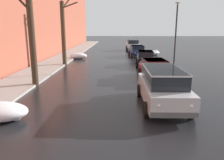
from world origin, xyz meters
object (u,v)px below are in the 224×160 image
(sedan_maroon_parked_kerbside_close, at_px, (155,69))
(street_lamp_post, at_px, (176,31))
(suv_silver_approaching_near_lane, at_px, (163,86))
(sedan_darkblue_parked_far_down_block, at_px, (137,51))
(bare_tree_second_along_sidewalk, at_px, (31,29))
(sedan_black_parked_kerbside_mid, at_px, (145,58))
(suv_white_queued_behind_truck, at_px, (133,44))
(bare_tree_mid_block, at_px, (64,31))

(sedan_maroon_parked_kerbside_close, relative_size, street_lamp_post, 0.74)
(suv_silver_approaching_near_lane, xyz_separation_m, sedan_darkblue_parked_far_down_block, (0.38, 18.83, -0.24))
(street_lamp_post, bearing_deg, bare_tree_second_along_sidewalk, -145.49)
(sedan_maroon_parked_kerbside_close, xyz_separation_m, sedan_black_parked_kerbside_mid, (0.06, 6.20, -0.00))
(suv_white_queued_behind_truck, height_order, street_lamp_post, street_lamp_post)
(bare_tree_mid_block, xyz_separation_m, suv_silver_approaching_near_lane, (7.43, -11.64, -2.35))
(sedan_black_parked_kerbside_mid, xyz_separation_m, street_lamp_post, (2.61, -0.97, 2.60))
(sedan_maroon_parked_kerbside_close, relative_size, sedan_black_parked_kerbside_mid, 1.03)
(bare_tree_second_along_sidewalk, bearing_deg, sedan_darkblue_parked_far_down_block, 62.67)
(suv_white_queued_behind_truck, bearing_deg, suv_silver_approaching_near_lane, -90.63)
(sedan_darkblue_parked_far_down_block, xyz_separation_m, suv_white_queued_behind_truck, (-0.08, 7.91, 0.24))
(sedan_darkblue_parked_far_down_block, height_order, street_lamp_post, street_lamp_post)
(bare_tree_mid_block, relative_size, sedan_maroon_parked_kerbside_close, 1.59)
(suv_silver_approaching_near_lane, xyz_separation_m, sedan_maroon_parked_kerbside_close, (0.56, 5.72, -0.24))
(sedan_darkblue_parked_far_down_block, bearing_deg, street_lamp_post, -70.12)
(bare_tree_second_along_sidewalk, height_order, sedan_darkblue_parked_far_down_block, bare_tree_second_along_sidewalk)
(bare_tree_mid_block, distance_m, street_lamp_post, 10.68)
(bare_tree_mid_block, xyz_separation_m, sedan_black_parked_kerbside_mid, (8.05, 0.27, -2.59))
(suv_silver_approaching_near_lane, bearing_deg, sedan_black_parked_kerbside_mid, 87.02)
(bare_tree_second_along_sidewalk, bearing_deg, sedan_maroon_parked_kerbside_close, 14.97)
(bare_tree_mid_block, height_order, sedan_black_parked_kerbside_mid, bare_tree_mid_block)
(bare_tree_second_along_sidewalk, height_order, sedan_maroon_parked_kerbside_close, bare_tree_second_along_sidewalk)
(suv_silver_approaching_near_lane, relative_size, suv_white_queued_behind_truck, 1.08)
(bare_tree_second_along_sidewalk, xyz_separation_m, sedan_darkblue_parked_far_down_block, (7.89, 15.27, -2.85))
(bare_tree_mid_block, relative_size, suv_white_queued_behind_truck, 1.61)
(suv_silver_approaching_near_lane, distance_m, sedan_black_parked_kerbside_mid, 11.93)
(bare_tree_second_along_sidewalk, relative_size, bare_tree_mid_block, 1.01)
(bare_tree_second_along_sidewalk, relative_size, sedan_darkblue_parked_far_down_block, 1.79)
(sedan_maroon_parked_kerbside_close, distance_m, suv_white_queued_behind_truck, 21.02)
(bare_tree_mid_block, height_order, sedan_darkblue_parked_far_down_block, bare_tree_mid_block)
(sedan_maroon_parked_kerbside_close, relative_size, sedan_darkblue_parked_far_down_block, 1.11)
(bare_tree_second_along_sidewalk, xyz_separation_m, suv_white_queued_behind_truck, (7.81, 23.18, -2.61))
(bare_tree_second_along_sidewalk, distance_m, street_lamp_post, 13.04)
(sedan_maroon_parked_kerbside_close, distance_m, sedan_darkblue_parked_far_down_block, 13.11)
(suv_silver_approaching_near_lane, bearing_deg, suv_white_queued_behind_truck, 89.37)
(suv_silver_approaching_near_lane, relative_size, sedan_darkblue_parked_far_down_block, 1.19)
(street_lamp_post, bearing_deg, sedan_black_parked_kerbside_mid, 159.67)
(bare_tree_mid_block, bearing_deg, bare_tree_second_along_sidewalk, -90.58)
(bare_tree_second_along_sidewalk, bearing_deg, bare_tree_mid_block, 89.42)
(suv_silver_approaching_near_lane, bearing_deg, bare_tree_second_along_sidewalk, 154.62)
(street_lamp_post, bearing_deg, suv_silver_approaching_near_lane, -106.44)
(bare_tree_second_along_sidewalk, relative_size, street_lamp_post, 1.19)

